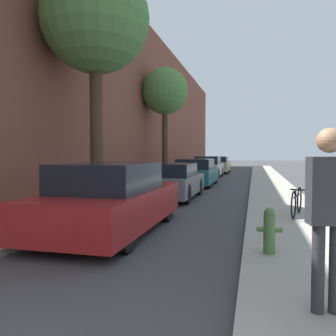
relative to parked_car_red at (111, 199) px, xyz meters
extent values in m
plane|color=#3D3D3F|center=(0.88, 10.04, -0.70)|extent=(120.00, 120.00, 0.00)
cube|color=#9E998E|center=(-2.02, 10.04, -0.64)|extent=(2.00, 52.00, 0.12)
cube|color=#9E998E|center=(3.78, 10.04, -0.64)|extent=(2.00, 52.00, 0.12)
cube|color=brown|center=(-3.37, 10.04, 3.84)|extent=(0.70, 52.00, 9.09)
cylinder|color=black|center=(-0.84, 1.42, -0.36)|extent=(0.22, 0.68, 0.68)
cylinder|color=black|center=(0.84, 1.42, -0.36)|extent=(0.22, 0.68, 0.68)
cylinder|color=black|center=(-0.84, -1.33, -0.36)|extent=(0.22, 0.68, 0.68)
cylinder|color=black|center=(0.84, -1.33, -0.36)|extent=(0.22, 0.68, 0.68)
cube|color=maroon|center=(0.00, 0.05, -0.16)|extent=(1.91, 4.44, 0.72)
cube|color=black|center=(0.00, -0.13, 0.49)|extent=(1.68, 2.31, 0.58)
cylinder|color=black|center=(-0.79, 6.84, -0.37)|extent=(0.22, 0.67, 0.67)
cylinder|color=black|center=(0.79, 6.84, -0.37)|extent=(0.22, 0.67, 0.67)
cylinder|color=black|center=(-0.79, 4.32, -0.37)|extent=(0.22, 0.67, 0.67)
cylinder|color=black|center=(0.79, 4.32, -0.37)|extent=(0.22, 0.67, 0.67)
cube|color=slate|center=(0.00, 5.58, -0.19)|extent=(1.80, 4.07, 0.65)
cube|color=black|center=(0.00, 5.41, 0.37)|extent=(1.58, 2.11, 0.47)
cylinder|color=black|center=(-0.80, 12.19, -0.37)|extent=(0.22, 0.66, 0.66)
cylinder|color=black|center=(0.86, 12.19, -0.37)|extent=(0.22, 0.66, 0.66)
cylinder|color=black|center=(-0.80, 9.42, -0.37)|extent=(0.22, 0.66, 0.66)
cylinder|color=black|center=(0.86, 9.42, -0.37)|extent=(0.22, 0.66, 0.66)
cube|color=#1E6066|center=(0.03, 10.81, -0.18)|extent=(1.88, 4.46, 0.69)
cube|color=black|center=(0.03, 10.63, 0.42)|extent=(1.66, 2.32, 0.51)
cylinder|color=black|center=(-0.89, 18.09, -0.37)|extent=(0.22, 0.67, 0.67)
cylinder|color=black|center=(0.65, 18.09, -0.37)|extent=(0.22, 0.67, 0.67)
cylinder|color=black|center=(-0.89, 15.42, -0.37)|extent=(0.22, 0.67, 0.67)
cylinder|color=black|center=(0.65, 15.42, -0.37)|extent=(0.22, 0.67, 0.67)
cube|color=silver|center=(-0.12, 16.75, -0.16)|extent=(1.75, 4.30, 0.72)
cube|color=black|center=(-0.12, 16.58, 0.48)|extent=(1.54, 2.23, 0.54)
cylinder|color=black|center=(-0.83, 23.30, -0.34)|extent=(0.22, 0.72, 0.72)
cylinder|color=black|center=(0.80, 23.30, -0.34)|extent=(0.22, 0.72, 0.72)
cylinder|color=black|center=(-0.83, 20.51, -0.34)|extent=(0.22, 0.72, 0.72)
cylinder|color=black|center=(0.80, 20.51, -0.34)|extent=(0.22, 0.72, 0.72)
cube|color=tan|center=(-0.02, 21.91, -0.14)|extent=(1.86, 4.50, 0.74)
cube|color=black|center=(-0.02, 21.73, 0.46)|extent=(1.64, 2.34, 0.45)
cylinder|color=#423323|center=(-1.55, 2.52, 1.71)|extent=(0.38, 0.38, 4.59)
sphere|color=#4C7F3D|center=(-1.55, 2.52, 4.87)|extent=(3.14, 3.14, 3.14)
cylinder|color=#423323|center=(-1.90, 11.75, 1.56)|extent=(0.34, 0.34, 4.28)
sphere|color=#4C7F3D|center=(-1.90, 11.75, 4.41)|extent=(2.57, 2.57, 2.57)
cylinder|color=#47703D|center=(3.19, -1.20, -0.28)|extent=(0.18, 0.18, 0.61)
sphere|color=#47703D|center=(3.19, -1.20, 0.05)|extent=(0.17, 0.17, 0.17)
cylinder|color=#47703D|center=(3.05, -1.20, -0.21)|extent=(0.12, 0.07, 0.07)
cylinder|color=#47703D|center=(3.33, -1.20, -0.21)|extent=(0.12, 0.07, 0.07)
cylinder|color=#2D2D33|center=(3.73, -3.11, -0.14)|extent=(0.14, 0.14, 0.88)
cylinder|color=#2D2D33|center=(3.57, -3.14, -0.14)|extent=(0.14, 0.14, 0.88)
cube|color=#333338|center=(3.65, -3.13, 0.63)|extent=(0.41, 0.27, 0.66)
sphere|color=tan|center=(3.65, -3.13, 1.12)|extent=(0.24, 0.24, 0.24)
torus|color=black|center=(4.11, 2.79, -0.24)|extent=(0.21, 0.67, 0.68)
torus|color=black|center=(3.87, 1.84, -0.24)|extent=(0.21, 0.67, 0.68)
cube|color=black|center=(3.99, 2.31, -0.09)|extent=(0.24, 0.81, 0.04)
cylinder|color=black|center=(3.95, 2.14, 0.00)|extent=(0.04, 0.04, 0.19)
cube|color=black|center=(4.09, 2.72, 0.03)|extent=(0.44, 0.14, 0.04)
camera|label=1|loc=(2.95, -6.71, 1.00)|focal=36.52mm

